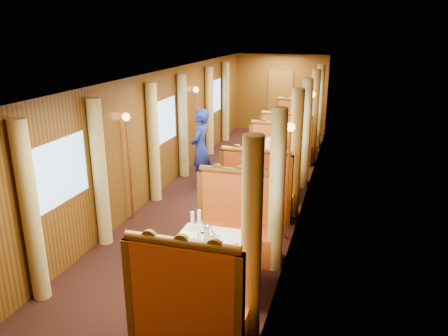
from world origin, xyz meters
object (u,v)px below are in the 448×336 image
at_px(banquette_near_fwd, 189,307).
at_px(teapot_left, 203,237).
at_px(banquette_mid_aft, 276,163).
at_px(fruit_plate, 239,247).
at_px(rose_vase_mid, 266,153).
at_px(rose_vase_far, 293,119).
at_px(banquette_far_aft, 296,129).
at_px(table_near, 217,265).
at_px(passenger, 275,152).
at_px(banquette_near_aft, 236,229).
at_px(table_mid, 267,179).
at_px(banquette_mid_fwd, 257,195).
at_px(tea_tray, 209,239).
at_px(teapot_right, 213,240).
at_px(steward, 200,148).
at_px(teapot_back, 208,232).
at_px(banquette_far_fwd, 286,146).
at_px(table_far, 291,139).

distance_m(banquette_near_fwd, teapot_left, 1.01).
height_order(banquette_near_fwd, banquette_mid_aft, same).
distance_m(fruit_plate, rose_vase_mid, 3.67).
distance_m(banquette_mid_aft, rose_vase_far, 2.54).
relative_size(banquette_far_aft, fruit_plate, 5.94).
xyz_separation_m(table_near, banquette_mid_aft, (0.00, 4.51, 0.05)).
distance_m(banquette_near_fwd, passenger, 5.31).
bearing_deg(table_near, banquette_near_aft, 90.00).
distance_m(table_mid, banquette_mid_aft, 1.02).
xyz_separation_m(banquette_near_aft, banquette_mid_fwd, (0.00, 1.47, 0.00)).
bearing_deg(rose_vase_far, banquette_near_fwd, -90.13).
bearing_deg(table_mid, tea_tray, -91.42).
relative_size(banquette_near_aft, fruit_plate, 5.94).
relative_size(teapot_right, fruit_plate, 0.60).
xyz_separation_m(teapot_left, steward, (-1.39, 3.86, 0.04)).
relative_size(banquette_mid_fwd, teapot_back, 8.02).
xyz_separation_m(banquette_near_fwd, banquette_mid_aft, (0.00, 5.53, 0.00)).
relative_size(banquette_mid_fwd, teapot_left, 8.82).
height_order(banquette_far_fwd, rose_vase_mid, banquette_far_fwd).
bearing_deg(tea_tray, banquette_near_fwd, -84.91).
relative_size(rose_vase_mid, rose_vase_far, 1.00).
bearing_deg(tea_tray, table_mid, 88.58).
height_order(banquette_near_fwd, table_far, banquette_near_fwd).
distance_m(banquette_near_fwd, teapot_right, 0.97).
bearing_deg(table_far, banquette_near_aft, -90.00).
height_order(table_mid, banquette_mid_fwd, banquette_mid_fwd).
bearing_deg(rose_vase_mid, passenger, 87.41).
relative_size(teapot_right, steward, 0.08).
relative_size(banquette_near_fwd, rose_vase_mid, 3.72).
bearing_deg(banquette_far_aft, fruit_plate, -87.63).
xyz_separation_m(table_mid, table_far, (0.00, 3.50, 0.00)).
distance_m(teapot_right, fruit_plate, 0.35).
height_order(table_near, passenger, passenger).
relative_size(banquette_mid_aft, teapot_left, 8.82).
relative_size(banquette_far_fwd, teapot_left, 8.82).
height_order(banquette_mid_fwd, tea_tray, banquette_mid_fwd).
height_order(banquette_near_fwd, banquette_mid_fwd, same).
relative_size(banquette_mid_aft, teapot_right, 9.87).
height_order(table_near, tea_tray, tea_tray).
bearing_deg(table_near, steward, 112.15).
bearing_deg(steward, banquette_far_fwd, 143.64).
height_order(banquette_mid_fwd, teapot_back, banquette_mid_fwd).
relative_size(table_mid, table_far, 1.00).
relative_size(banquette_near_aft, steward, 0.79).
bearing_deg(rose_vase_mid, banquette_near_aft, -89.17).
bearing_deg(steward, table_near, 20.44).
bearing_deg(table_near, table_far, 90.00).
bearing_deg(rose_vase_far, fruit_plate, -87.45).
bearing_deg(fruit_plate, table_far, 92.70).
bearing_deg(banquette_far_aft, table_near, -90.00).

